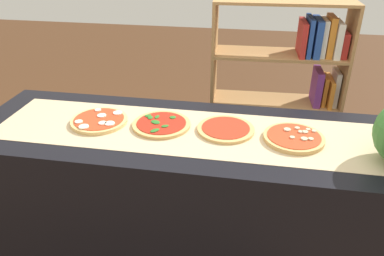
# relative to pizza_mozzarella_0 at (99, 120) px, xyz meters

# --- Properties ---
(counter) EXTENTS (2.13, 0.68, 0.94)m
(counter) POSITION_rel_pizza_mozzarella_0_xyz_m (0.46, -0.01, -0.48)
(counter) COLOR black
(counter) RESTS_ON ground_plane
(parchment_paper) EXTENTS (1.86, 0.45, 0.00)m
(parchment_paper) POSITION_rel_pizza_mozzarella_0_xyz_m (0.46, -0.01, -0.01)
(parchment_paper) COLOR tan
(parchment_paper) RESTS_ON counter
(pizza_mozzarella_0) EXTENTS (0.27, 0.27, 0.03)m
(pizza_mozzarella_0) POSITION_rel_pizza_mozzarella_0_xyz_m (0.00, 0.00, 0.00)
(pizza_mozzarella_0) COLOR #DBB26B
(pizza_mozzarella_0) RESTS_ON parchment_paper
(pizza_spinach_1) EXTENTS (0.28, 0.28, 0.02)m
(pizza_spinach_1) POSITION_rel_pizza_mozzarella_0_xyz_m (0.31, 0.02, -0.00)
(pizza_spinach_1) COLOR tan
(pizza_spinach_1) RESTS_ON parchment_paper
(pizza_plain_2) EXTENTS (0.27, 0.27, 0.02)m
(pizza_plain_2) POSITION_rel_pizza_mozzarella_0_xyz_m (0.62, 0.02, -0.00)
(pizza_plain_2) COLOR tan
(pizza_plain_2) RESTS_ON parchment_paper
(pizza_mushroom_3) EXTENTS (0.27, 0.27, 0.03)m
(pizza_mushroom_3) POSITION_rel_pizza_mozzarella_0_xyz_m (0.93, -0.01, 0.00)
(pizza_mushroom_3) COLOR tan
(pizza_mushroom_3) RESTS_ON parchment_paper
(bookshelf) EXTENTS (0.89, 0.33, 1.39)m
(bookshelf) POSITION_rel_pizza_mozzarella_0_xyz_m (1.02, 0.97, -0.25)
(bookshelf) COLOR #A87A47
(bookshelf) RESTS_ON ground_plane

